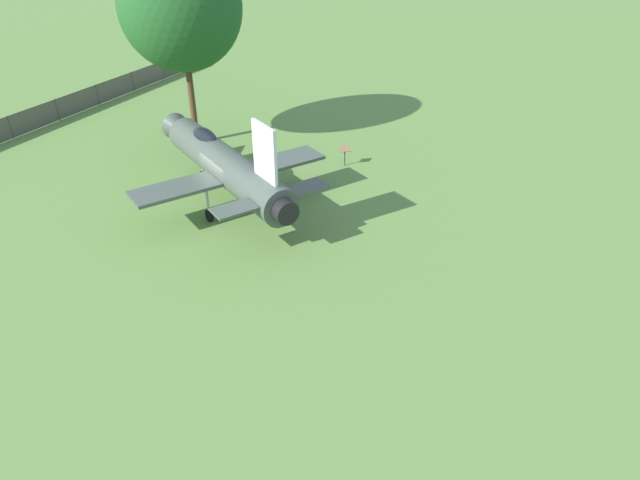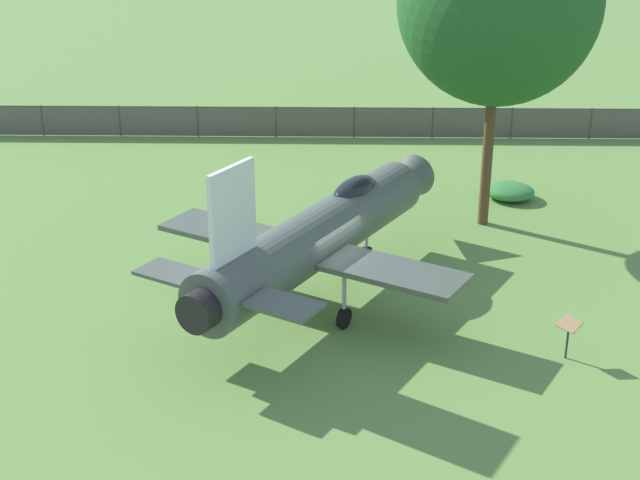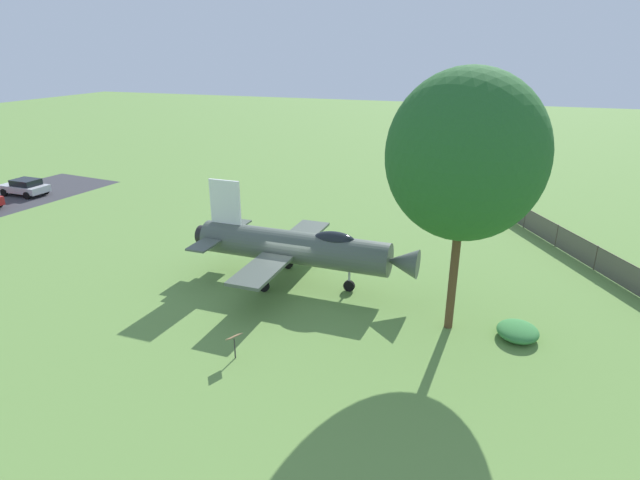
{
  "view_description": "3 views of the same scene",
  "coord_description": "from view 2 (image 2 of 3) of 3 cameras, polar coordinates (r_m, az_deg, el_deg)",
  "views": [
    {
      "loc": [
        -23.12,
        10.58,
        13.33
      ],
      "look_at": [
        -7.41,
        -0.34,
        1.5
      ],
      "focal_mm": 31.75,
      "sensor_mm": 36.0,
      "label": 1
    },
    {
      "loc": [
        -21.3,
        -12.69,
        12.44
      ],
      "look_at": [
        0.05,
        -0.11,
        1.98
      ],
      "focal_mm": 51.64,
      "sensor_mm": 36.0,
      "label": 2
    },
    {
      "loc": [
        9.59,
        -23.04,
        11.98
      ],
      "look_at": [
        1.31,
        0.53,
        2.43
      ],
      "focal_mm": 28.36,
      "sensor_mm": 36.0,
      "label": 3
    }
  ],
  "objects": [
    {
      "name": "info_plaque",
      "position": [
        25.17,
        15.15,
        -5.38
      ],
      "size": [
        0.61,
        0.71,
        1.14
      ],
      "color": "#333333",
      "rests_on": "ground_plane"
    },
    {
      "name": "display_jet",
      "position": [
        27.17,
        0.15,
        0.49
      ],
      "size": [
        12.41,
        9.7,
        5.36
      ],
      "rotation": [
        0.0,
        0.0,
        6.27
      ],
      "color": "#4C564C",
      "rests_on": "ground_plane"
    },
    {
      "name": "perimeter_fence",
      "position": [
        43.58,
        2.13,
        7.37
      ],
      "size": [
        18.17,
        32.26,
        1.48
      ],
      "rotation": [
        0.0,
        0.0,
        8.37
      ],
      "color": "#4C4238",
      "rests_on": "ground_plane"
    },
    {
      "name": "shade_tree",
      "position": [
        31.92,
        11.02,
        14.31
      ],
      "size": [
        6.48,
        6.84,
        11.39
      ],
      "color": "brown",
      "rests_on": "ground_plane"
    },
    {
      "name": "shrub_near_fence",
      "position": [
        36.5,
        11.64,
        3.0
      ],
      "size": [
        1.79,
        1.98,
        0.62
      ],
      "color": "#387F3D",
      "rests_on": "ground_plane"
    },
    {
      "name": "ground_plane",
      "position": [
        27.74,
        -0.26,
        -3.75
      ],
      "size": [
        200.0,
        200.0,
        0.0
      ],
      "primitive_type": "plane",
      "color": "#668E42"
    }
  ]
}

